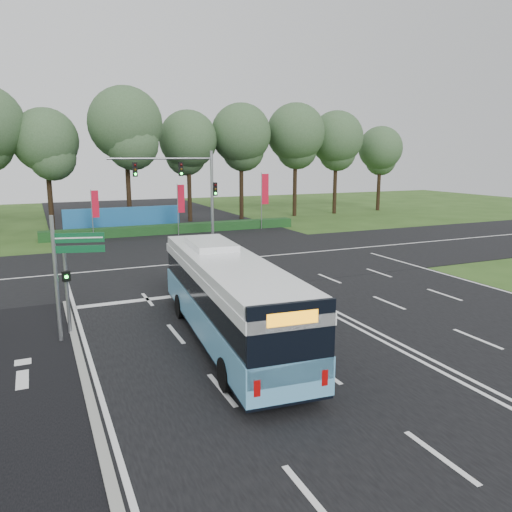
{
  "coord_description": "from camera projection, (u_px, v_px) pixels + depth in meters",
  "views": [
    {
      "loc": [
        -11.07,
        -17.42,
        6.58
      ],
      "look_at": [
        -2.41,
        2.0,
        2.31
      ],
      "focal_mm": 35.0,
      "sensor_mm": 36.0,
      "label": 1
    }
  ],
  "objects": [
    {
      "name": "ground",
      "position": [
        326.0,
        313.0,
        21.31
      ],
      "size": [
        120.0,
        120.0,
        0.0
      ],
      "primitive_type": "plane",
      "color": "#2B4918",
      "rests_on": "ground"
    },
    {
      "name": "road_cross",
      "position": [
        227.0,
        260.0,
        32.05
      ],
      "size": [
        120.0,
        14.0,
        0.05
      ],
      "primitive_type": "cube",
      "color": "black",
      "rests_on": "ground"
    },
    {
      "name": "banner_flag_mid",
      "position": [
        180.0,
        202.0,
        41.59
      ],
      "size": [
        0.64,
        0.1,
        4.35
      ],
      "rotation": [
        0.0,
        0.0,
        0.08
      ],
      "color": "gray",
      "rests_on": "ground"
    },
    {
      "name": "city_bus",
      "position": [
        228.0,
        297.0,
        17.62
      ],
      "size": [
        3.4,
        11.73,
        3.32
      ],
      "rotation": [
        0.0,
        0.0,
        -0.09
      ],
      "color": "#5AA4D1",
      "rests_on": "ground"
    },
    {
      "name": "traffic_light_gantry",
      "position": [
        190.0,
        181.0,
        38.83
      ],
      "size": [
        8.41,
        0.28,
        7.0
      ],
      "color": "gray",
      "rests_on": "ground"
    },
    {
      "name": "hedge",
      "position": [
        176.0,
        229.0,
        43.17
      ],
      "size": [
        22.0,
        1.2,
        0.8
      ],
      "primitive_type": "cube",
      "color": "#143817",
      "rests_on": "ground"
    },
    {
      "name": "blue_hoarding",
      "position": [
        123.0,
        220.0,
        43.67
      ],
      "size": [
        10.0,
        0.3,
        2.2
      ],
      "primitive_type": "cube",
      "color": "#1C5C98",
      "rests_on": "ground"
    },
    {
      "name": "banner_flag_left",
      "position": [
        95.0,
        207.0,
        39.44
      ],
      "size": [
        0.59,
        0.1,
        4.02
      ],
      "rotation": [
        0.0,
        0.0,
        0.08
      ],
      "color": "gray",
      "rests_on": "ground"
    },
    {
      "name": "kerb_strip",
      "position": [
        86.0,
        383.0,
        14.58
      ],
      "size": [
        0.25,
        18.0,
        0.12
      ],
      "primitive_type": "cube",
      "color": "gray",
      "rests_on": "ground"
    },
    {
      "name": "road_main",
      "position": [
        326.0,
        312.0,
        21.31
      ],
      "size": [
        20.0,
        120.0,
        0.04
      ],
      "primitive_type": "cube",
      "color": "black",
      "rests_on": "ground"
    },
    {
      "name": "eucalyptus_row",
      "position": [
        175.0,
        133.0,
        47.96
      ],
      "size": [
        54.67,
        9.22,
        12.74
      ],
      "color": "black",
      "rests_on": "ground"
    },
    {
      "name": "banner_flag_right",
      "position": [
        264.0,
        193.0,
        45.19
      ],
      "size": [
        0.76,
        0.1,
        5.13
      ],
      "rotation": [
        0.0,
        0.0,
        0.05
      ],
      "color": "gray",
      "rests_on": "ground"
    },
    {
      "name": "pedestrian_signal",
      "position": [
        67.0,
        288.0,
        18.36
      ],
      "size": [
        0.31,
        0.41,
        3.33
      ],
      "rotation": [
        0.0,
        0.0,
        0.36
      ],
      "color": "gray",
      "rests_on": "ground"
    },
    {
      "name": "street_sign",
      "position": [
        66.0,
        264.0,
        17.48
      ],
      "size": [
        1.74,
        0.53,
        4.59
      ],
      "rotation": [
        0.0,
        0.0,
        -0.25
      ],
      "color": "gray",
      "rests_on": "ground"
    }
  ]
}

